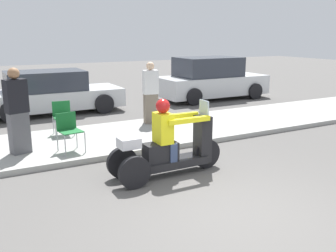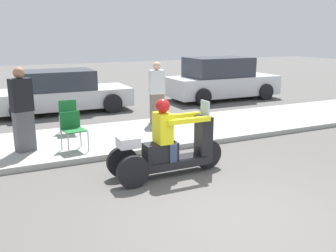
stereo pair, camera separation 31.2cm
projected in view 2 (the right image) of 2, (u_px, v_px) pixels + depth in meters
ground_plane at (233, 216)px, 5.45m from camera, size 60.00×60.00×0.00m
sidewalk_strip at (127, 136)px, 9.47m from camera, size 28.00×2.80×0.12m
motorcycle_trike at (168, 148)px, 6.91m from camera, size 2.23×0.68×1.46m
spectator_by_tree at (22, 111)px, 7.89m from camera, size 0.49×0.37×1.80m
spectator_end_of_line at (157, 94)px, 10.44m from camera, size 0.44×0.31×1.72m
folding_chair_set_back at (68, 113)px, 9.48m from camera, size 0.50×0.50×0.82m
folding_chair_curbside at (72, 127)px, 8.09m from camera, size 0.52×0.52×0.82m
parked_car_lot_left at (221, 80)px, 15.04m from camera, size 4.47×2.06×1.68m
parked_car_lot_center at (61, 92)px, 12.58m from camera, size 4.45×1.99×1.41m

